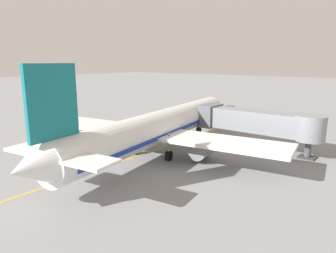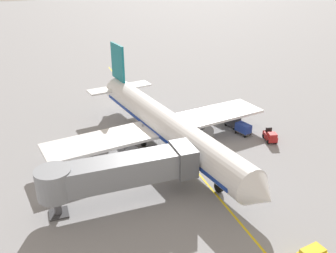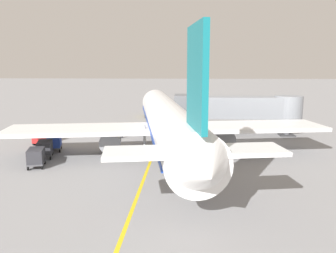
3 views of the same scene
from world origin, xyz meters
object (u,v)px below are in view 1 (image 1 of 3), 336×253
Objects in this scene: jet_bridge at (257,122)px; baggage_tug_lead at (106,127)px; ground_crew_wing_walker at (159,129)px; baggage_cart_second_in_train at (85,135)px; baggage_cart_third_in_train at (68,140)px; pushback_tractor at (227,113)px; baggage_cart_front at (100,132)px; parked_airliner at (159,127)px.

jet_bridge is 5.72× the size of baggage_tug_lead.
baggage_tug_lead is at bearing -156.44° from ground_crew_wing_walker.
baggage_cart_third_in_train is (0.46, -2.93, 0.00)m from baggage_cart_second_in_train.
pushback_tractor reaches higher than baggage_cart_third_in_train.
ground_crew_wing_walker is at bearing 23.56° from baggage_tug_lead.
jet_bridge is at bearing 37.71° from baggage_cart_third_in_train.
baggage_tug_lead is 3.84m from baggage_cart_front.
ground_crew_wing_walker is at bearing -169.69° from jet_bridge.
jet_bridge is 5.22× the size of baggage_cart_front.
jet_bridge is 22.81m from baggage_tug_lead.
baggage_tug_lead is 0.91× the size of baggage_cart_front.
parked_airliner is 11.77m from baggage_cart_second_in_train.
parked_airliner is at bearing -49.09° from ground_crew_wing_walker.
baggage_cart_front and baggage_cart_second_in_train have the same top height.
pushback_tractor is at bearing 77.37° from baggage_cart_third_in_train.
baggage_cart_front is (-7.32, -24.39, -0.15)m from pushback_tractor.
baggage_tug_lead is 1.61× the size of ground_crew_wing_walker.
baggage_cart_front is 1.00× the size of baggage_cart_second_in_train.
jet_bridge is at bearing 10.31° from ground_crew_wing_walker.
ground_crew_wing_walker is (4.99, 12.10, 0.00)m from baggage_cart_third_in_train.
baggage_cart_front is at bearing 178.72° from parked_airliner.
baggage_cart_front is at bearing -130.69° from ground_crew_wing_walker.
baggage_cart_front is 2.68m from baggage_cart_second_in_train.
pushback_tractor is 28.00m from baggage_cart_second_in_train.
parked_airliner is 12.51× the size of baggage_cart_front.
baggage_cart_second_in_train is at bearing -167.91° from parked_airliner.
jet_bridge is 3.34× the size of pushback_tractor.
baggage_cart_third_in_train is at bearing -142.29° from jet_bridge.
baggage_cart_third_in_train is 1.76× the size of ground_crew_wing_walker.
pushback_tractor reaches higher than baggage_tug_lead.
pushback_tractor is at bearing 128.46° from jet_bridge.
baggage_cart_third_in_train is (0.60, -5.60, 0.00)m from baggage_cart_front.
jet_bridge is 22.78m from baggage_cart_second_in_train.
jet_bridge is at bearing 24.82° from baggage_cart_front.
baggage_cart_second_in_train is 10.67m from ground_crew_wing_walker.
parked_airliner reaches higher than jet_bridge.
baggage_cart_front is 1.00× the size of baggage_cart_third_in_train.
parked_airliner reaches higher than baggage_cart_front.
ground_crew_wing_walker is (-5.85, 6.75, -2.23)m from parked_airliner.
baggage_cart_front is 5.64m from baggage_cart_third_in_train.
parked_airliner is 12.29m from baggage_cart_third_in_train.
parked_airliner is at bearing -13.49° from baggage_tug_lead.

